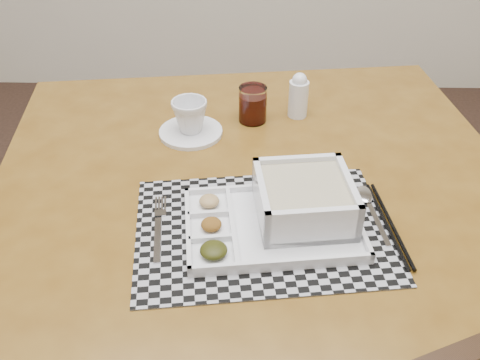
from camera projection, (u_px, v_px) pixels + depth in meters
The scene contains 10 objects.
dining_table at pixel (258, 221), 1.14m from camera, with size 1.23×1.23×0.82m.
placemat at pixel (262, 229), 0.99m from camera, with size 0.47×0.34×0.00m, color #96969D.
serving_tray at pixel (293, 208), 0.99m from camera, with size 0.35×0.26×0.09m.
fork at pixel (160, 226), 1.00m from camera, with size 0.04×0.19×0.00m.
spoon at pixel (367, 199), 1.06m from camera, with size 0.04×0.18×0.01m.
chopsticks at pixel (389, 224), 1.00m from camera, with size 0.05×0.24×0.01m.
saucer at pixel (191, 132), 1.26m from camera, with size 0.15×0.15×0.01m, color silver.
cup at pixel (190, 116), 1.24m from camera, with size 0.08×0.08×0.08m, color silver.
juice_glass at pixel (253, 106), 1.29m from camera, with size 0.07×0.07×0.09m.
creamer_bottle at pixel (298, 96), 1.31m from camera, with size 0.05×0.05×0.11m.
Camera 1 is at (0.86, -0.48, 1.49)m, focal length 40.00 mm.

